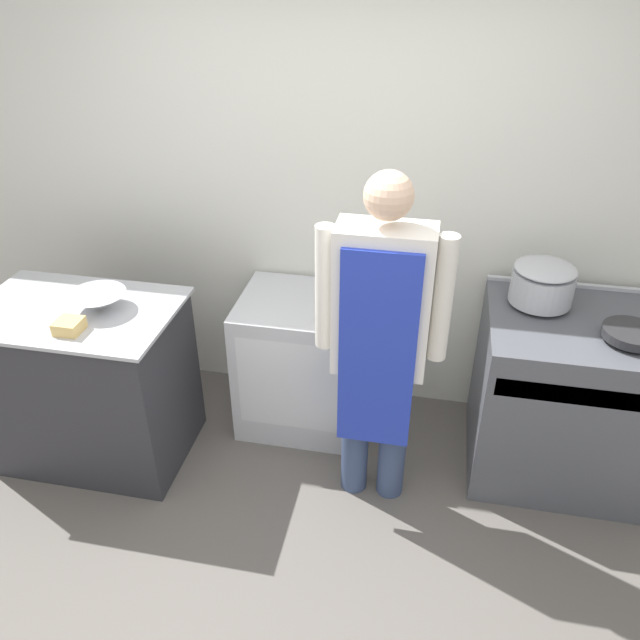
% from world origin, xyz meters
% --- Properties ---
extents(ground_plane, '(14.00, 14.00, 0.00)m').
position_xyz_m(ground_plane, '(0.00, 0.00, 0.00)').
color(ground_plane, '#5B5651').
extents(wall_back, '(8.00, 0.05, 2.70)m').
position_xyz_m(wall_back, '(0.00, 1.66, 1.35)').
color(wall_back, silver).
rests_on(wall_back, ground_plane).
extents(prep_counter, '(1.04, 0.70, 0.93)m').
position_xyz_m(prep_counter, '(-1.24, 0.81, 0.47)').
color(prep_counter, '#2D2D33').
rests_on(prep_counter, ground_plane).
extents(stove, '(0.91, 0.78, 0.95)m').
position_xyz_m(stove, '(1.30, 1.19, 0.47)').
color(stove, '#4C4F56').
rests_on(stove, ground_plane).
extents(fridge_unit, '(0.71, 0.61, 0.82)m').
position_xyz_m(fridge_unit, '(-0.15, 1.30, 0.41)').
color(fridge_unit, silver).
rests_on(fridge_unit, ground_plane).
extents(person_cook, '(0.61, 0.24, 1.76)m').
position_xyz_m(person_cook, '(0.34, 0.79, 1.00)').
color(person_cook, '#38476B').
rests_on(person_cook, ground_plane).
extents(mixing_bowl, '(0.29, 0.29, 0.09)m').
position_xyz_m(mixing_bowl, '(-1.10, 0.84, 0.98)').
color(mixing_bowl, '#B2B5BC').
rests_on(mixing_bowl, prep_counter).
extents(plastic_tub, '(0.12, 0.12, 0.06)m').
position_xyz_m(plastic_tub, '(-1.13, 0.62, 0.97)').
color(plastic_tub, '#D8B266').
rests_on(plastic_tub, prep_counter).
extents(stock_pot, '(0.31, 0.31, 0.21)m').
position_xyz_m(stock_pot, '(1.10, 1.33, 1.06)').
color(stock_pot, '#B2B5BC').
rests_on(stock_pot, stove).
extents(saute_pan, '(0.26, 0.26, 0.04)m').
position_xyz_m(saute_pan, '(1.48, 1.06, 0.97)').
color(saute_pan, '#262628').
rests_on(saute_pan, stove).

